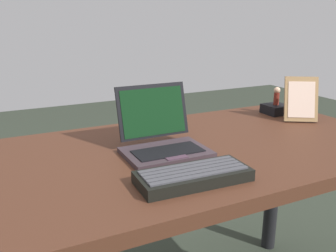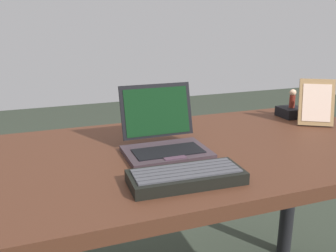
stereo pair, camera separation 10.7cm
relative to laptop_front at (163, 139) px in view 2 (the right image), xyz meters
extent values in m
cube|color=#3D2115|center=(0.01, -0.01, -0.06)|extent=(1.62, 0.73, 0.04)
cylinder|color=black|center=(0.75, 0.29, -0.43)|extent=(0.07, 0.07, 0.71)
cube|color=#2E2328|center=(0.00, -0.03, -0.03)|extent=(0.25, 0.18, 0.02)
cube|color=black|center=(0.00, -0.04, -0.02)|extent=(0.21, 0.10, 0.00)
cube|color=#3A2734|center=(0.00, -0.10, -0.02)|extent=(0.07, 0.03, 0.00)
cube|color=black|center=(0.00, 0.08, 0.07)|extent=(0.24, 0.05, 0.17)
cube|color=black|center=(0.00, 0.07, 0.07)|extent=(0.21, 0.04, 0.15)
cube|color=yellow|center=(0.00, 0.07, 0.05)|extent=(0.20, 0.00, 0.01)
cube|color=black|center=(-0.02, -0.23, -0.02)|extent=(0.30, 0.13, 0.03)
cube|color=#38383D|center=(-0.02, -0.27, -0.01)|extent=(0.27, 0.03, 0.00)
cube|color=#38383D|center=(-0.02, -0.25, -0.01)|extent=(0.27, 0.03, 0.00)
cube|color=#38383D|center=(-0.02, -0.23, -0.01)|extent=(0.27, 0.03, 0.00)
cube|color=#38383D|center=(-0.02, -0.21, -0.01)|extent=(0.27, 0.03, 0.00)
cube|color=#38383D|center=(-0.02, -0.19, -0.01)|extent=(0.27, 0.03, 0.00)
cube|color=olive|center=(0.65, 0.07, 0.05)|extent=(0.14, 0.12, 0.17)
cube|color=#CCAF9B|center=(0.64, 0.07, 0.05)|extent=(0.11, 0.09, 0.14)
cube|color=olive|center=(0.66, 0.10, -0.03)|extent=(0.02, 0.02, 0.03)
cube|color=black|center=(0.64, 0.20, -0.02)|extent=(0.09, 0.09, 0.04)
cylinder|color=maroon|center=(0.64, 0.20, 0.03)|extent=(0.02, 0.02, 0.05)
sphere|color=tan|center=(0.64, 0.20, 0.06)|extent=(0.03, 0.03, 0.03)
camera|label=1|loc=(-0.46, -0.97, 0.36)|focal=39.41mm
camera|label=2|loc=(-0.36, -1.02, 0.36)|focal=39.41mm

